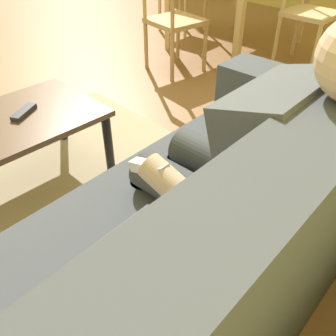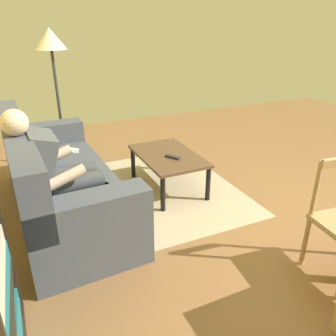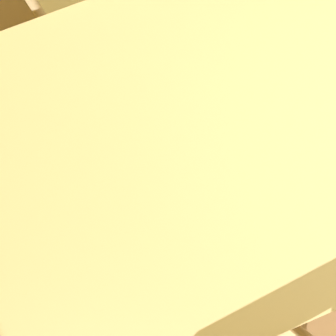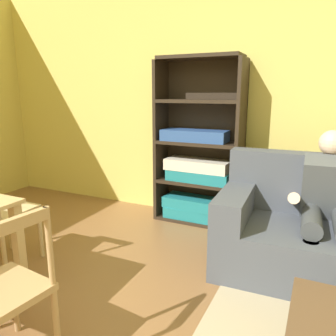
% 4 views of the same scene
% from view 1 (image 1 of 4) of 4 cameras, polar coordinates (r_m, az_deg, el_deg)
% --- Properties ---
extents(ground_plane, '(8.42, 8.42, 0.00)m').
position_cam_1_polar(ground_plane, '(3.46, -8.51, 14.43)').
color(ground_plane, brown).
extents(couch, '(2.22, 0.98, 0.93)m').
position_cam_1_polar(couch, '(1.25, 2.33, -15.23)').
color(couch, '#474C56').
rests_on(couch, ground_plane).
extents(person_lounging, '(0.60, 0.93, 1.14)m').
position_cam_1_polar(person_lounging, '(1.23, 11.89, -0.72)').
color(person_lounging, '#4C5156').
rests_on(person_lounging, ground_plane).
extents(coffee_table, '(0.94, 0.60, 0.41)m').
position_cam_1_polar(coffee_table, '(2.03, -24.05, 5.30)').
color(coffee_table, brown).
rests_on(coffee_table, ground_plane).
extents(tv_remote, '(0.17, 0.13, 0.02)m').
position_cam_1_polar(tv_remote, '(2.04, -21.75, 8.19)').
color(tv_remote, '#2D2D38').
rests_on(tv_remote, coffee_table).
extents(dining_chair_near_wall, '(0.43, 0.43, 0.94)m').
position_cam_1_polar(dining_chair_near_wall, '(3.73, 21.19, 21.85)').
color(dining_chair_near_wall, '#D1B27F').
rests_on(dining_chair_near_wall, ground_plane).
extents(dining_chair_facing_couch, '(0.47, 0.47, 0.88)m').
position_cam_1_polar(dining_chair_facing_couch, '(3.38, 0.78, 22.13)').
color(dining_chair_facing_couch, tan).
rests_on(dining_chair_facing_couch, ground_plane).
extents(area_rug, '(2.01, 1.42, 0.01)m').
position_cam_1_polar(area_rug, '(2.22, -21.81, -2.36)').
color(area_rug, tan).
rests_on(area_rug, ground_plane).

